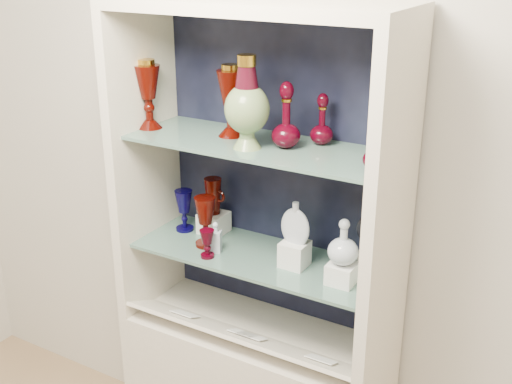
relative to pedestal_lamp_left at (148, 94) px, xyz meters
The scene contains 30 objects.
wall_back 0.53m from the pedestal_lamp_left, 27.86° to the left, with size 3.50×0.02×2.80m, color beige.
cabinet_back_panel 0.55m from the pedestal_lamp_left, 24.72° to the left, with size 0.98×0.02×1.15m, color black.
cabinet_side_left 0.27m from the pedestal_lamp_left, 162.61° to the left, with size 0.04×0.40×1.15m, color beige.
cabinet_side_right 0.96m from the pedestal_lamp_left, ahead, with size 0.04×0.40×1.15m, color beige.
cabinet_top_cap 0.55m from the pedestal_lamp_left, ahead, with size 1.00×0.40×0.04m, color beige.
shelf_lower 0.71m from the pedestal_lamp_left, ahead, with size 0.92×0.34×0.01m, color slate.
shelf_upper 0.46m from the pedestal_lamp_left, ahead, with size 0.92×0.34×0.01m, color slate.
label_ledge 0.93m from the pedestal_lamp_left, 12.49° to the right, with size 0.92×0.18×0.01m, color beige.
label_card_0 0.83m from the pedestal_lamp_left, 26.62° to the right, with size 0.10×0.07×0.00m, color white.
label_card_1 0.94m from the pedestal_lamp_left, 11.32° to the right, with size 0.10×0.07×0.00m, color white.
label_card_2 1.11m from the pedestal_lamp_left, ahead, with size 0.10×0.07×0.00m, color white.
label_card_3 0.92m from the pedestal_lamp_left, 12.20° to the right, with size 0.10×0.07×0.00m, color white.
pedestal_lamp_left is the anchor object (origin of this frame).
pedestal_lamp_right 0.32m from the pedestal_lamp_left, 11.13° to the left, with size 0.10×0.10×0.25m, color #3F0802, non-canonical shape.
enamel_urn 0.43m from the pedestal_lamp_left, ahead, with size 0.15×0.15×0.31m, color #0A4C1B, non-canonical shape.
ruby_decanter_a 0.54m from the pedestal_lamp_left, ahead, with size 0.10×0.10×0.25m, color #3F000E, non-canonical shape.
ruby_decanter_b 0.64m from the pedestal_lamp_left, 11.51° to the left, with size 0.08×0.08×0.18m, color #3F000E, non-canonical shape.
lidded_bowl 0.88m from the pedestal_lamp_left, ahead, with size 0.09×0.09×0.10m, color #3F000E, non-canonical shape.
cobalt_goblet 0.48m from the pedestal_lamp_left, 42.01° to the left, with size 0.07×0.07×0.16m, color #04003A, non-canonical shape.
ruby_goblet_tall 0.51m from the pedestal_lamp_left, ahead, with size 0.08×0.08×0.19m, color #3F0802, non-canonical shape.
ruby_goblet_small 0.58m from the pedestal_lamp_left, 14.60° to the right, with size 0.05×0.05×0.11m, color #3F000E, non-canonical shape.
riser_ruby_pitcher 0.55m from the pedestal_lamp_left, 30.85° to the left, with size 0.10×0.10×0.08m, color silver.
ruby_pitcher 0.45m from the pedestal_lamp_left, 30.85° to the left, with size 0.11×0.07×0.14m, color #3F0802, non-canonical shape.
clear_square_bottle 0.57m from the pedestal_lamp_left, ahead, with size 0.04×0.04×0.12m, color #B0BBC9, non-canonical shape.
riser_flat_flask 0.77m from the pedestal_lamp_left, ahead, with size 0.09×0.09×0.09m, color silver.
flat_flask 0.70m from the pedestal_lamp_left, ahead, with size 0.11×0.04×0.15m, color silver, non-canonical shape.
riser_clear_round_decanter 0.93m from the pedestal_lamp_left, ahead, with size 0.09×0.09×0.07m, color silver.
clear_round_decanter 0.88m from the pedestal_lamp_left, ahead, with size 0.10×0.10×0.15m, color #B0BBC9, non-canonical shape.
riser_cameo_medallion 0.99m from the pedestal_lamp_left, ahead, with size 0.08×0.08×0.10m, color silver.
cameo_medallion 0.93m from the pedestal_lamp_left, ahead, with size 0.12×0.04×0.14m, color black, non-canonical shape.
Camera 1 is at (1.03, -0.25, 2.10)m, focal length 45.00 mm.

